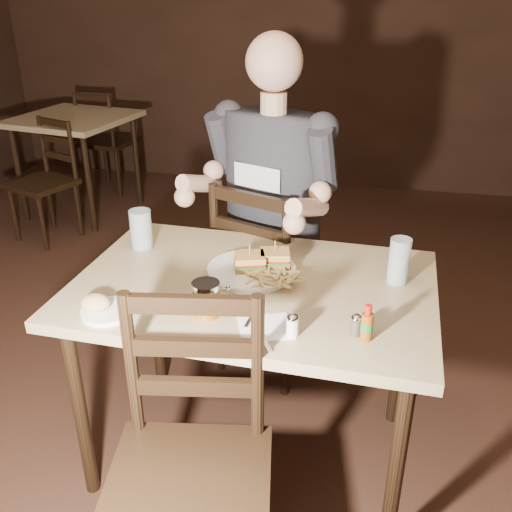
% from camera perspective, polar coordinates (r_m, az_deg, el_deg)
% --- Properties ---
extents(room_shell, '(7.00, 7.00, 7.00)m').
position_cam_1_polar(room_shell, '(1.63, -0.92, 14.90)').
color(room_shell, black).
rests_on(room_shell, ground).
extents(main_table, '(1.26, 0.87, 0.77)m').
position_cam_1_polar(main_table, '(2.00, -0.29, -4.71)').
color(main_table, tan).
rests_on(main_table, ground).
extents(bg_table, '(0.92, 0.92, 0.77)m').
position_cam_1_polar(bg_table, '(4.69, -17.71, 12.11)').
color(bg_table, tan).
rests_on(bg_table, ground).
extents(chair_far, '(0.58, 0.60, 0.95)m').
position_cam_1_polar(chair_far, '(2.63, 1.68, -2.08)').
color(chair_far, black).
rests_on(chair_far, ground).
extents(chair_near, '(0.52, 0.55, 0.96)m').
position_cam_1_polar(chair_near, '(1.67, -6.82, -21.86)').
color(chair_near, black).
rests_on(chair_near, ground).
extents(bg_chair_far, '(0.45, 0.48, 0.87)m').
position_cam_1_polar(bg_chair_far, '(5.22, -14.49, 11.03)').
color(bg_chair_far, black).
rests_on(bg_chair_far, ground).
extents(bg_chair_near, '(0.52, 0.54, 0.84)m').
position_cam_1_polar(bg_chair_near, '(4.31, -20.66, 6.84)').
color(bg_chair_near, black).
rests_on(bg_chair_near, ground).
extents(diner, '(0.73, 0.66, 1.05)m').
position_cam_1_polar(diner, '(2.38, 1.17, 8.91)').
color(diner, '#2C2D31').
rests_on(diner, chair_far).
extents(dinner_plate, '(0.32, 0.32, 0.02)m').
position_cam_1_polar(dinner_plate, '(2.02, -0.45, -1.55)').
color(dinner_plate, white).
rests_on(dinner_plate, main_table).
extents(sandwich_left, '(0.12, 0.10, 0.09)m').
position_cam_1_polar(sandwich_left, '(2.02, 1.91, 0.16)').
color(sandwich_left, '#BD8A43').
rests_on(sandwich_left, dinner_plate).
extents(sandwich_right, '(0.13, 0.11, 0.09)m').
position_cam_1_polar(sandwich_right, '(1.99, -0.64, -0.20)').
color(sandwich_right, '#BD8A43').
rests_on(sandwich_right, dinner_plate).
extents(fries_pile, '(0.24, 0.17, 0.04)m').
position_cam_1_polar(fries_pile, '(1.93, 1.71, -2.01)').
color(fries_pile, tan).
rests_on(fries_pile, dinner_plate).
extents(ketchup_dollop, '(0.05, 0.05, 0.01)m').
position_cam_1_polar(ketchup_dollop, '(2.01, 2.94, -1.25)').
color(ketchup_dollop, maroon).
rests_on(ketchup_dollop, dinner_plate).
extents(glass_left, '(0.09, 0.09, 0.15)m').
position_cam_1_polar(glass_left, '(2.23, -11.42, 2.62)').
color(glass_left, silver).
rests_on(glass_left, main_table).
extents(glass_right, '(0.07, 0.07, 0.16)m').
position_cam_1_polar(glass_right, '(1.99, 14.11, -0.49)').
color(glass_right, silver).
rests_on(glass_right, main_table).
extents(hot_sauce, '(0.04, 0.04, 0.11)m').
position_cam_1_polar(hot_sauce, '(1.67, 11.07, -6.53)').
color(hot_sauce, brown).
rests_on(hot_sauce, main_table).
extents(salt_shaker, '(0.04, 0.04, 0.07)m').
position_cam_1_polar(salt_shaker, '(1.67, 3.67, -6.98)').
color(salt_shaker, white).
rests_on(salt_shaker, main_table).
extents(pepper_shaker, '(0.04, 0.04, 0.06)m').
position_cam_1_polar(pepper_shaker, '(1.70, 9.97, -6.86)').
color(pepper_shaker, '#38332D').
rests_on(pepper_shaker, main_table).
extents(syrup_dispenser, '(0.09, 0.09, 0.11)m').
position_cam_1_polar(syrup_dispenser, '(1.76, -5.00, -4.29)').
color(syrup_dispenser, brown).
rests_on(syrup_dispenser, main_table).
extents(napkin, '(0.20, 0.19, 0.00)m').
position_cam_1_polar(napkin, '(1.72, 0.95, -7.16)').
color(napkin, white).
rests_on(napkin, main_table).
extents(knife, '(0.11, 0.19, 0.01)m').
position_cam_1_polar(knife, '(1.70, 0.28, -7.51)').
color(knife, silver).
rests_on(knife, napkin).
extents(fork, '(0.03, 0.15, 0.00)m').
position_cam_1_polar(fork, '(1.78, -0.31, -5.88)').
color(fork, silver).
rests_on(fork, napkin).
extents(side_plate, '(0.17, 0.17, 0.01)m').
position_cam_1_polar(side_plate, '(1.85, -14.63, -5.47)').
color(side_plate, white).
rests_on(side_plate, main_table).
extents(bread_roll, '(0.10, 0.08, 0.06)m').
position_cam_1_polar(bread_roll, '(1.84, -15.77, -4.52)').
color(bread_roll, tan).
rests_on(bread_roll, side_plate).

